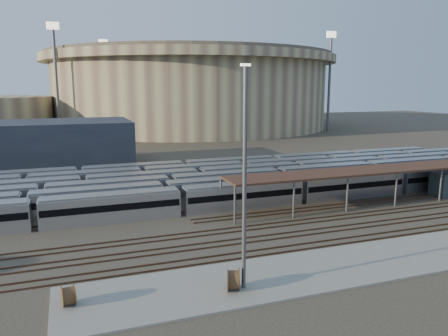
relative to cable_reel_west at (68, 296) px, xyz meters
name	(u,v)px	position (x,y,z in m)	size (l,w,h in m)	color
ground	(294,221)	(28.50, 14.42, -1.04)	(420.00, 420.00, 0.00)	#383026
apron	(324,269)	(23.50, -0.58, -0.94)	(50.00, 9.00, 0.20)	gray
subway_trains	(245,180)	(29.11, 32.92, 0.76)	(125.24, 23.90, 3.60)	#AFAFB4
inspection_shed	(407,168)	(50.50, 18.42, 3.94)	(60.30, 6.00, 5.30)	#535257
empty_tracks	(314,232)	(28.50, 9.42, -0.95)	(170.00, 9.62, 0.18)	#4C3323
stadium	(191,89)	(53.50, 154.42, 15.43)	(124.00, 124.00, 32.50)	tan
service_building	(33,144)	(-6.50, 69.42, 3.96)	(42.00, 20.00, 10.00)	#1E232D
floodlight_0	(56,77)	(-1.50, 124.42, 19.60)	(4.00, 1.00, 38.40)	#535257
floodlight_2	(329,78)	(98.50, 114.42, 19.60)	(4.00, 1.00, 38.40)	#535257
floodlight_3	(105,80)	(18.50, 174.42, 19.60)	(4.00, 1.00, 38.40)	#535257
cable_reel_west	(68,296)	(0.00, 0.00, 0.00)	(1.69, 1.69, 0.94)	brown
cable_reel_east	(233,280)	(13.49, -1.97, 0.11)	(1.91, 1.91, 1.06)	brown
yard_light_pole	(245,180)	(14.52, -1.81, 8.85)	(0.81, 0.36, 19.22)	#535257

